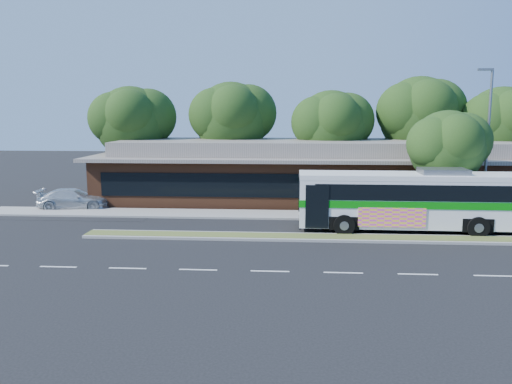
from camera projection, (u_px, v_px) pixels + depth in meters
The scene contains 14 objects.
ground at pixel (333, 242), 25.31m from camera, with size 120.00×120.00×0.00m, color black.
median_strip at pixel (332, 238), 25.89m from camera, with size 26.00×1.10×0.15m, color #4E5C27.
sidewalk at pixel (324, 215), 31.61m from camera, with size 44.00×2.60×0.12m, color gray.
parking_lot at pixel (72, 203), 36.34m from camera, with size 14.00×12.00×0.01m, color black.
plaza_building at pixel (319, 171), 37.78m from camera, with size 33.20×11.20×4.45m.
lamp_post at pixel (487, 140), 29.83m from camera, with size 0.93×0.18×9.07m.
tree_bg_a at pixel (137, 121), 40.27m from camera, with size 6.47×5.80×8.63m.
tree_bg_b at pixel (237, 117), 40.69m from camera, with size 6.69×6.00×9.00m.
tree_bg_c at pixel (336, 124), 39.26m from camera, with size 6.24×5.60×8.26m.
tree_bg_d at pixel (424, 114), 39.67m from camera, with size 6.91×6.20×9.37m.
tree_bg_e at pixel (506, 123), 38.39m from camera, with size 6.47×5.80×8.50m.
transit_bus at pixel (414, 197), 27.30m from camera, with size 12.52×3.06×3.50m.
sedan at pixel (74, 199), 33.99m from camera, with size 1.94×4.76×1.38m, color silver.
sidewalk_tree at pixel (452, 146), 29.92m from camera, with size 4.95×4.44×6.66m.
Camera 1 is at (-2.27, -24.81, 6.44)m, focal length 35.00 mm.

